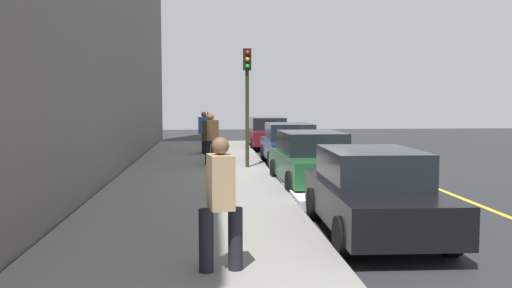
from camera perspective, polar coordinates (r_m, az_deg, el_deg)
ground_plane at (r=16.61m, az=5.38°, el=-3.74°), size 56.00×56.00×0.00m
sidewalk at (r=16.36m, az=-6.11°, el=-3.61°), size 28.00×4.60×0.15m
lane_stripe_centre at (r=17.44m, az=15.81°, el=-3.48°), size 28.00×0.14×0.01m
snow_bank_curb at (r=14.60m, az=3.97°, el=-4.45°), size 5.07×0.56×0.22m
parked_car_maroon at (r=27.21m, az=1.21°, el=1.14°), size 4.42×1.93×1.51m
parked_car_navy at (r=20.50m, az=3.47°, el=-0.01°), size 4.35×1.91×1.51m
parked_car_green at (r=15.28m, az=5.78°, el=-1.61°), size 4.36×2.02×1.51m
parked_car_black at (r=10.12m, az=11.84°, el=-4.86°), size 4.36×1.96×1.51m
pedestrian_grey_coat at (r=28.38m, az=-4.81°, el=1.81°), size 0.53×0.49×1.64m
pedestrian_blue_coat at (r=23.52m, az=-5.34°, el=1.34°), size 0.57×0.48×1.73m
pedestrian_brown_coat at (r=19.24m, az=-4.66°, el=0.68°), size 0.52×0.56×1.77m
pedestrian_tan_coat at (r=7.33m, az=-3.63°, el=-5.73°), size 0.52×0.58×1.77m
traffic_light_pole at (r=18.44m, az=-0.91°, el=5.89°), size 0.35×0.26×3.90m
rolling_suitcase at (r=23.14m, az=-5.12°, el=-0.20°), size 0.34×0.22×1.00m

